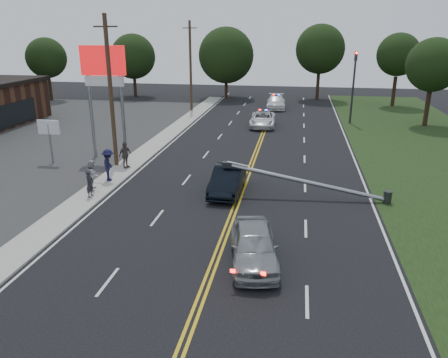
% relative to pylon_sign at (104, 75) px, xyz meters
% --- Properties ---
extents(ground, '(120.00, 120.00, 0.00)m').
position_rel_pylon_sign_xyz_m(ground, '(10.50, -14.00, -6.00)').
color(ground, black).
rests_on(ground, ground).
extents(sidewalk, '(1.80, 70.00, 0.12)m').
position_rel_pylon_sign_xyz_m(sidewalk, '(2.10, -4.00, -5.94)').
color(sidewalk, '#ADA79C').
rests_on(sidewalk, ground).
extents(centerline_yellow, '(0.36, 80.00, 0.00)m').
position_rel_pylon_sign_xyz_m(centerline_yellow, '(10.50, -4.00, -5.99)').
color(centerline_yellow, gold).
rests_on(centerline_yellow, ground).
extents(pylon_sign, '(3.20, 0.35, 8.00)m').
position_rel_pylon_sign_xyz_m(pylon_sign, '(0.00, 0.00, 0.00)').
color(pylon_sign, gray).
rests_on(pylon_sign, ground).
extents(small_sign, '(1.60, 0.14, 3.10)m').
position_rel_pylon_sign_xyz_m(small_sign, '(-3.50, -2.00, -3.66)').
color(small_sign, gray).
rests_on(small_sign, ground).
extents(traffic_signal, '(0.28, 0.41, 7.05)m').
position_rel_pylon_sign_xyz_m(traffic_signal, '(18.80, 16.00, -1.79)').
color(traffic_signal, '#2D2D30').
rests_on(traffic_signal, ground).
extents(fallen_streetlight, '(9.36, 0.44, 1.91)m').
position_rel_pylon_sign_xyz_m(fallen_streetlight, '(14.69, -6.00, -5.08)').
color(fallen_streetlight, '#2D2D30').
rests_on(fallen_streetlight, ground).
extents(utility_pole_mid, '(1.60, 0.28, 10.00)m').
position_rel_pylon_sign_xyz_m(utility_pole_mid, '(1.30, -2.00, -0.91)').
color(utility_pole_mid, '#382619').
rests_on(utility_pole_mid, ground).
extents(utility_pole_far, '(1.60, 0.28, 10.00)m').
position_rel_pylon_sign_xyz_m(utility_pole_far, '(1.30, 20.00, -0.91)').
color(utility_pole_far, '#382619').
rests_on(utility_pole_far, ground).
extents(tree_4, '(5.19, 5.19, 8.13)m').
position_rel_pylon_sign_xyz_m(tree_4, '(-19.38, 25.11, -0.48)').
color(tree_4, black).
rests_on(tree_4, ground).
extents(tree_5, '(6.12, 6.12, 8.57)m').
position_rel_pylon_sign_xyz_m(tree_5, '(-9.40, 30.29, -0.49)').
color(tree_5, black).
rests_on(tree_5, ground).
extents(tree_6, '(7.48, 7.48, 9.47)m').
position_rel_pylon_sign_xyz_m(tree_6, '(3.52, 31.26, -0.28)').
color(tree_6, black).
rests_on(tree_6, ground).
extents(tree_7, '(6.40, 6.40, 9.81)m').
position_rel_pylon_sign_xyz_m(tree_7, '(15.99, 31.78, 0.60)').
color(tree_7, black).
rests_on(tree_7, ground).
extents(tree_8, '(5.11, 5.11, 8.75)m').
position_rel_pylon_sign_xyz_m(tree_8, '(25.10, 27.84, 0.17)').
color(tree_8, black).
rests_on(tree_8, ground).
extents(tree_9, '(5.05, 5.05, 8.39)m').
position_rel_pylon_sign_xyz_m(tree_9, '(25.99, 16.02, -0.15)').
color(tree_9, black).
rests_on(tree_9, ground).
extents(crashed_sedan, '(1.67, 4.66, 1.53)m').
position_rel_pylon_sign_xyz_m(crashed_sedan, '(9.72, -5.73, -5.23)').
color(crashed_sedan, black).
rests_on(crashed_sedan, ground).
extents(waiting_sedan, '(2.58, 4.80, 1.55)m').
position_rel_pylon_sign_xyz_m(waiting_sedan, '(12.07, -13.62, -5.22)').
color(waiting_sedan, '#929599').
rests_on(waiting_sedan, ground).
extents(emergency_a, '(2.54, 5.20, 1.42)m').
position_rel_pylon_sign_xyz_m(emergency_a, '(10.18, 12.92, -5.28)').
color(emergency_a, silver).
rests_on(emergency_a, ground).
extents(emergency_b, '(2.42, 5.41, 1.54)m').
position_rel_pylon_sign_xyz_m(emergency_b, '(10.88, 23.59, -5.23)').
color(emergency_b, silver).
rests_on(emergency_b, ground).
extents(bystander_a, '(0.40, 0.58, 1.54)m').
position_rel_pylon_sign_xyz_m(bystander_a, '(2.30, -8.04, -5.11)').
color(bystander_a, '#25252C').
rests_on(bystander_a, sidewalk).
extents(bystander_b, '(0.87, 1.01, 1.77)m').
position_rel_pylon_sign_xyz_m(bystander_b, '(1.96, -6.86, -4.99)').
color(bystander_b, '#A7A7AB').
rests_on(bystander_b, sidewalk).
extents(bystander_c, '(1.05, 1.44, 2.00)m').
position_rel_pylon_sign_xyz_m(bystander_c, '(2.22, -5.25, -4.88)').
color(bystander_c, '#171638').
rests_on(bystander_c, sidewalk).
extents(bystander_d, '(0.82, 1.16, 1.82)m').
position_rel_pylon_sign_xyz_m(bystander_d, '(2.20, -2.56, -4.96)').
color(bystander_d, '#534942').
rests_on(bystander_d, sidewalk).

